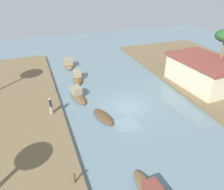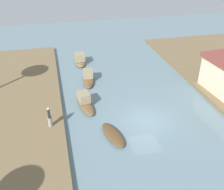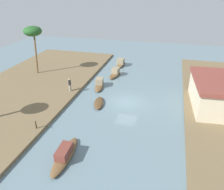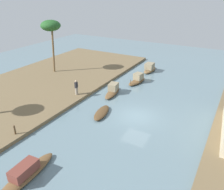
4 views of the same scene
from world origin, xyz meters
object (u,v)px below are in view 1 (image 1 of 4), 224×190
sampan_open_hull (68,63)px  sampan_with_tall_canopy (77,94)px  person_on_near_bank (51,107)px  sampan_downstream_large (77,77)px  sampan_with_red_awning (103,116)px  mooring_post (75,178)px  riverside_building (202,72)px

sampan_open_hull → sampan_with_tall_canopy: sampan_open_hull is taller
sampan_with_tall_canopy → person_on_near_bank: 4.29m
sampan_downstream_large → sampan_with_red_awning: (9.64, 0.39, -0.24)m
sampan_downstream_large → mooring_post: sampan_downstream_large is taller
mooring_post → sampan_with_tall_canopy: bearing=167.0°
sampan_downstream_large → sampan_with_tall_canopy: bearing=-5.2°
sampan_open_hull → sampan_with_tall_canopy: size_ratio=0.94×
sampan_with_tall_canopy → sampan_downstream_large: (-4.76, 1.08, -0.01)m
sampan_open_hull → sampan_downstream_large: (5.14, 0.26, -0.05)m
sampan_with_tall_canopy → mooring_post: (11.77, -2.73, 0.31)m
sampan_with_tall_canopy → sampan_with_red_awning: (4.88, 1.47, -0.25)m
sampan_with_red_awning → riverside_building: size_ratio=0.40×
sampan_with_red_awning → riverside_building: 13.56m
sampan_open_hull → riverside_building: riverside_building is taller
sampan_downstream_large → person_on_near_bank: 8.73m
mooring_post → sampan_downstream_large: bearing=167.0°
sampan_downstream_large → mooring_post: (16.54, -3.80, 0.32)m
sampan_with_tall_canopy → mooring_post: sampan_with_tall_canopy is taller
person_on_near_bank → riverside_building: (-0.32, 17.83, 0.93)m
sampan_with_tall_canopy → mooring_post: 12.09m
sampan_open_hull → mooring_post: bearing=-9.7°
sampan_open_hull → riverside_building: bearing=47.7°
sampan_open_hull → sampan_downstream_large: sampan_open_hull is taller
person_on_near_bank → mooring_post: person_on_near_bank is taller
sampan_downstream_large → sampan_with_red_awning: sampan_downstream_large is taller
sampan_with_red_awning → sampan_with_tall_canopy: bearing=-175.7°
sampan_open_hull → person_on_near_bank: bearing=-17.6°
sampan_with_tall_canopy → sampan_with_red_awning: sampan_with_tall_canopy is taller
sampan_with_red_awning → riverside_building: bearing=87.6°
person_on_near_bank → riverside_building: 17.86m
sampan_with_tall_canopy → riverside_building: bearing=71.0°
sampan_downstream_large → sampan_with_red_awning: bearing=9.9°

